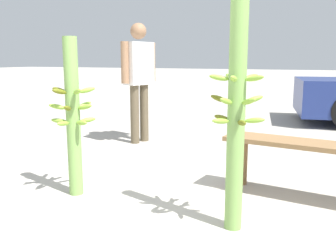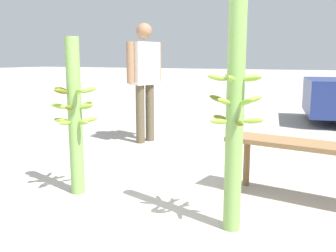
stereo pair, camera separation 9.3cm
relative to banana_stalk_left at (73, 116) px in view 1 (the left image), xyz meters
The scene contains 5 objects.
ground_plane 1.07m from the banana_stalk_left, 24.96° to the right, with size 80.00×80.00×0.00m, color #B2AA9E.
banana_stalk_left is the anchor object (origin of this frame).
banana_stalk_center 1.45m from the banana_stalk_left, ahead, with size 0.38×0.38×1.68m.
vendor_person 2.16m from the banana_stalk_left, 103.54° to the left, with size 0.30×0.65×1.66m.
market_bench 1.94m from the banana_stalk_left, 21.04° to the left, with size 1.28×0.46×0.50m.
Camera 1 is at (1.31, -2.19, 1.18)m, focal length 40.00 mm.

